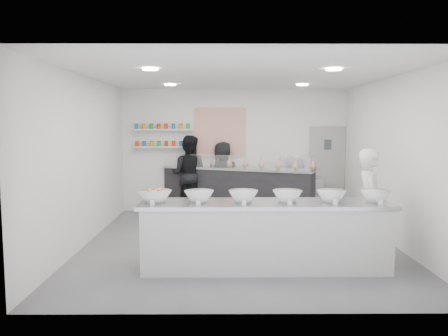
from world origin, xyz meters
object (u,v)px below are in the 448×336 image
(prep_counter, at_px, (265,235))
(back_bar, at_px, (237,191))
(staff_right, at_px, (223,177))
(espresso_ledge, at_px, (298,194))
(staff_left, at_px, (189,174))
(espresso_machine, at_px, (291,167))
(woman_prep, at_px, (370,203))

(prep_counter, bearing_deg, back_bar, 93.79)
(back_bar, height_order, staff_right, staff_right)
(espresso_ledge, height_order, staff_left, staff_left)
(back_bar, height_order, espresso_ledge, back_bar)
(staff_right, bearing_deg, espresso_machine, 173.07)
(woman_prep, relative_size, staff_left, 0.93)
(back_bar, distance_m, staff_right, 0.52)
(woman_prep, bearing_deg, espresso_ledge, 18.22)
(prep_counter, relative_size, back_bar, 1.01)
(back_bar, xyz_separation_m, staff_right, (-0.34, 0.25, 0.30))
(prep_counter, relative_size, staff_right, 2.12)
(staff_left, bearing_deg, espresso_machine, -165.32)
(espresso_ledge, height_order, staff_right, staff_right)
(back_bar, distance_m, espresso_machine, 1.45)
(back_bar, distance_m, woman_prep, 3.93)
(espresso_ledge, relative_size, espresso_machine, 2.05)
(staff_left, height_order, staff_right, staff_left)
(espresso_machine, distance_m, woman_prep, 3.68)
(staff_left, bearing_deg, espresso_ledge, -165.32)
(espresso_machine, bearing_deg, woman_prep, -78.97)
(prep_counter, height_order, staff_left, staff_left)
(espresso_machine, distance_m, staff_left, 2.49)
(espresso_ledge, distance_m, staff_right, 1.88)
(staff_right, bearing_deg, espresso_ledge, 173.08)
(prep_counter, distance_m, staff_right, 4.27)
(woman_prep, bearing_deg, back_bar, 40.90)
(prep_counter, xyz_separation_m, back_bar, (-0.27, 3.96, 0.06))
(back_bar, xyz_separation_m, espresso_machine, (1.32, 0.25, 0.54))
(espresso_machine, bearing_deg, prep_counter, -104.00)
(woman_prep, bearing_deg, espresso_machine, 20.89)
(espresso_machine, height_order, staff_right, staff_right)
(espresso_ledge, relative_size, staff_left, 0.63)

